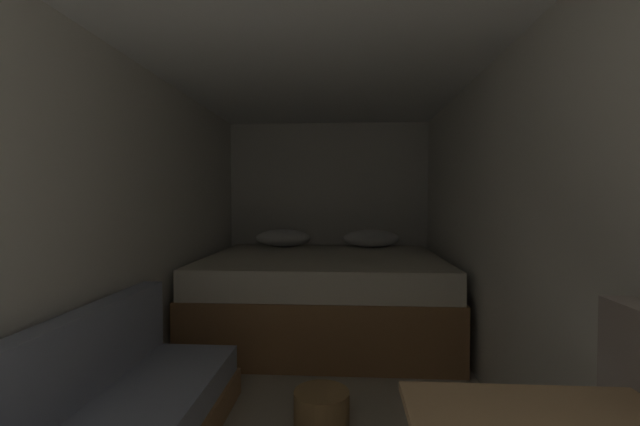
% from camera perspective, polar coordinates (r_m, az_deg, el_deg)
% --- Properties ---
extents(ground_plane, '(6.75, 6.75, 0.00)m').
position_cam_1_polar(ground_plane, '(2.57, -1.49, -26.69)').
color(ground_plane, '#A39984').
extents(wall_back, '(2.31, 0.05, 2.09)m').
position_cam_1_polar(wall_back, '(4.66, 1.13, -0.43)').
color(wall_back, silver).
rests_on(wall_back, ground).
extents(wall_left, '(0.05, 4.75, 2.09)m').
position_cam_1_polar(wall_left, '(2.62, -26.94, -2.43)').
color(wall_left, silver).
rests_on(wall_left, ground).
extents(wall_right, '(0.05, 4.75, 2.09)m').
position_cam_1_polar(wall_right, '(2.44, 25.95, -2.72)').
color(wall_right, silver).
rests_on(wall_right, ground).
extents(ceiling_slab, '(2.31, 4.75, 0.05)m').
position_cam_1_polar(ceiling_slab, '(2.43, -1.54, 23.15)').
color(ceiling_slab, white).
rests_on(ceiling_slab, wall_left).
extents(bed, '(2.09, 1.75, 0.91)m').
position_cam_1_polar(bed, '(3.82, 0.50, -11.12)').
color(bed, olive).
rests_on(bed, ground).
extents(wicker_basket, '(0.31, 0.31, 0.18)m').
position_cam_1_polar(wicker_basket, '(2.49, 0.22, -25.33)').
color(wicker_basket, olive).
rests_on(wicker_basket, ground).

